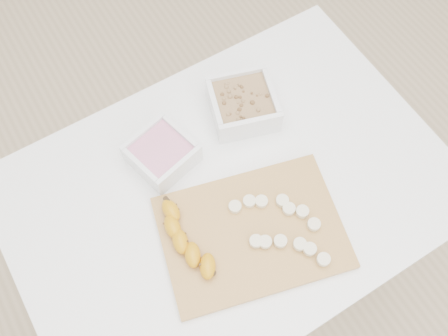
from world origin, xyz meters
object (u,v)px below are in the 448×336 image
table (230,205)px  banana (187,241)px  bowl_granola (243,104)px  cutting_board (252,232)px  bowl_yogurt (162,153)px

table → banana: 0.21m
bowl_granola → cutting_board: bowl_granola is taller
bowl_yogurt → bowl_granola: 0.23m
table → cutting_board: size_ratio=2.56×
table → banana: size_ratio=5.16×
bowl_granola → banana: bearing=-141.2°
bowl_yogurt → cutting_board: 0.27m
table → cutting_board: cutting_board is taller
table → banana: banana is taller
table → bowl_granola: size_ratio=5.23×
bowl_yogurt → table: bearing=-57.4°
banana → cutting_board: bearing=-10.9°
bowl_yogurt → bowl_granola: bowl_granola is taller
table → bowl_granola: bowl_granola is taller
cutting_board → banana: (-0.13, 0.05, 0.02)m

